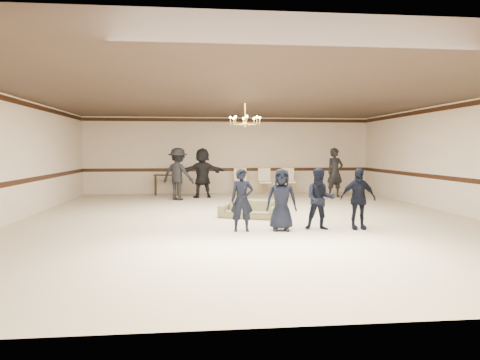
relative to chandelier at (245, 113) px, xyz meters
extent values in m
cube|color=beige|center=(0.00, -1.00, -2.88)|extent=(12.00, 14.00, 0.01)
cube|color=#31241B|center=(0.00, -1.00, 0.33)|extent=(12.00, 14.00, 0.01)
cube|color=beige|center=(0.00, 6.00, -1.27)|extent=(12.00, 0.01, 3.20)
cube|color=beige|center=(0.00, -8.00, -1.27)|extent=(12.00, 0.01, 3.20)
cube|color=beige|center=(-6.00, -1.00, -1.27)|extent=(0.01, 14.00, 3.20)
cube|color=beige|center=(6.00, -1.00, -1.27)|extent=(0.01, 14.00, 3.20)
cube|color=black|center=(0.00, 5.99, -1.88)|extent=(12.00, 0.02, 0.14)
cube|color=black|center=(0.00, 5.99, 0.21)|extent=(12.00, 0.02, 0.14)
imported|color=black|center=(-0.37, -2.67, -2.17)|extent=(0.52, 0.35, 1.42)
imported|color=black|center=(0.53, -2.67, -2.17)|extent=(0.75, 0.55, 1.42)
imported|color=black|center=(1.43, -2.67, -2.17)|extent=(0.77, 0.65, 1.42)
imported|color=black|center=(2.33, -2.67, -2.17)|extent=(0.84, 0.37, 1.42)
imported|color=olive|center=(0.04, -0.78, -2.63)|extent=(1.77, 1.23, 0.48)
imported|color=black|center=(-2.05, 3.63, -1.92)|extent=(1.42, 1.20, 1.91)
imported|color=black|center=(-1.15, 4.33, -1.92)|extent=(1.84, 0.85, 1.91)
imported|color=black|center=(3.95, 3.93, -1.92)|extent=(0.79, 0.63, 1.91)
cube|color=black|center=(-2.57, 5.41, -2.45)|extent=(1.03, 0.48, 0.85)
camera|label=1|loc=(-1.41, -12.31, -1.04)|focal=32.47mm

